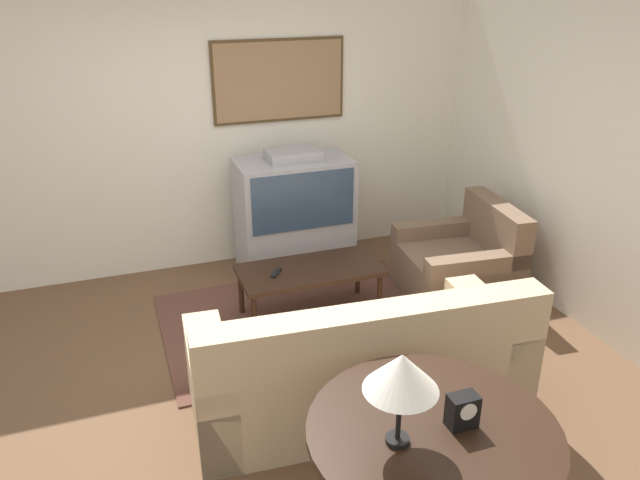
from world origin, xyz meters
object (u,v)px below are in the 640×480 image
mantel_clock (463,411)px  table_lamp (401,374)px  couch (360,368)px  console_table (433,439)px  tv (294,215)px  armchair (460,265)px  coffee_table (310,273)px

mantel_clock → table_lamp: bearing=179.8°
couch → console_table: couch is taller
console_table → tv: bearing=84.2°
tv → couch: (-0.23, -2.14, -0.25)m
console_table → table_lamp: table_lamp is taller
armchair → mantel_clock: bearing=-26.6°
armchair → coffee_table: 1.40m
armchair → console_table: armchair is taller
coffee_table → console_table: size_ratio=0.97×
tv → armchair: tv is taller
tv → console_table: tv is taller
coffee_table → mantel_clock: (-0.05, -2.36, 0.42)m
console_table → mantel_clock: size_ratio=7.12×
table_lamp → mantel_clock: size_ratio=2.79×
coffee_table → console_table: (-0.18, -2.34, 0.27)m
coffee_table → tv: bearing=80.3°
couch → console_table: bearing=88.4°
tv → couch: tv is taller
armchair → table_lamp: table_lamp is taller
tv → couch: 2.16m
console_table → armchair: bearing=55.5°
mantel_clock → couch: bearing=91.2°
couch → tv: bearing=-92.2°
armchair → tv: bearing=-122.7°
tv → table_lamp: table_lamp is taller
table_lamp → armchair: bearing=52.5°
coffee_table → table_lamp: bearing=-99.1°
couch → armchair: (1.46, 1.17, -0.04)m
coffee_table → console_table: 2.36m
armchair → coffee_table: bearing=-87.2°
couch → table_lamp: bearing=78.6°
console_table → mantel_clock: (0.13, -0.02, 0.15)m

